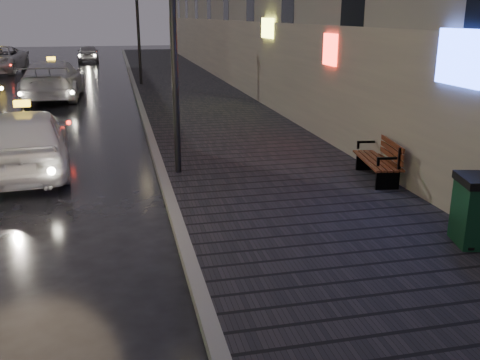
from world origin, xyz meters
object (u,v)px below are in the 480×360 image
at_px(trash_bin, 480,210).
at_px(taxi_mid, 53,80).
at_px(taxi_near, 26,140).
at_px(bench, 380,159).
at_px(car_far, 88,53).
at_px(lamp_far, 137,14).
at_px(lamp_near, 173,13).

bearing_deg(trash_bin, taxi_mid, 127.45).
distance_m(taxi_near, taxi_mid, 11.67).
relative_size(bench, taxi_mid, 0.31).
relative_size(trash_bin, car_far, 0.28).
bearing_deg(lamp_far, lamp_near, -90.00).
relative_size(bench, taxi_near, 0.40).
distance_m(lamp_far, bench, 18.17).
distance_m(bench, car_far, 34.04).
bearing_deg(taxi_mid, taxi_near, 94.67).
distance_m(bench, taxi_near, 7.83).
relative_size(taxi_mid, car_far, 1.48).
bearing_deg(taxi_near, taxi_mid, -92.54).
distance_m(trash_bin, taxi_mid, 19.39).
bearing_deg(bench, car_far, 111.32).
bearing_deg(trash_bin, taxi_near, 153.62).
distance_m(trash_bin, car_far, 37.32).
bearing_deg(bench, lamp_near, 169.26).
relative_size(bench, trash_bin, 1.66).
distance_m(lamp_far, trash_bin, 21.40).
relative_size(lamp_near, lamp_far, 1.00).
bearing_deg(taxi_mid, car_far, -90.09).
bearing_deg(car_far, bench, 100.70).
height_order(lamp_near, trash_bin, lamp_near).
bearing_deg(lamp_near, taxi_mid, 106.50).
bearing_deg(lamp_near, taxi_near, 159.00).
bearing_deg(trash_bin, bench, 101.85).
distance_m(lamp_far, taxi_near, 15.35).
distance_m(bench, trash_bin, 3.38).
xyz_separation_m(taxi_mid, car_far, (0.68, 18.88, -0.17)).
distance_m(lamp_near, taxi_mid, 13.73).
height_order(lamp_near, bench, lamp_near).
xyz_separation_m(taxi_near, taxi_mid, (-0.55, 11.66, 0.06)).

